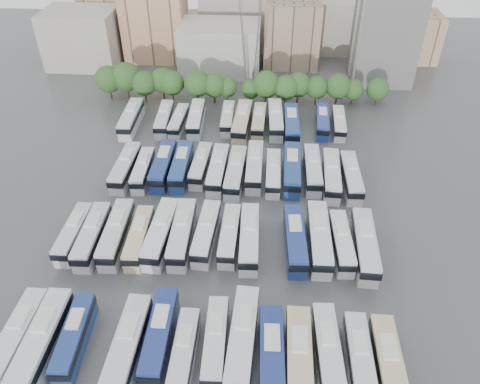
# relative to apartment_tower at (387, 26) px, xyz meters

# --- Properties ---
(ground) EXTENTS (220.00, 220.00, 0.00)m
(ground) POSITION_rel_apartment_tower_xyz_m (-34.00, -58.00, -13.00)
(ground) COLOR #424447
(ground) RESTS_ON ground
(tree_line) EXTENTS (66.28, 7.71, 8.41)m
(tree_line) POSITION_rel_apartment_tower_xyz_m (-37.14, -15.89, -8.63)
(tree_line) COLOR black
(tree_line) RESTS_ON ground
(city_buildings) EXTENTS (102.00, 35.00, 20.00)m
(city_buildings) POSITION_rel_apartment_tower_xyz_m (-41.46, 13.86, -5.13)
(city_buildings) COLOR #9E998E
(city_buildings) RESTS_ON ground
(apartment_tower) EXTENTS (14.00, 14.00, 26.00)m
(apartment_tower) POSITION_rel_apartment_tower_xyz_m (0.00, 0.00, 0.00)
(apartment_tower) COLOR silver
(apartment_tower) RESTS_ON ground
(electricity_pylon) EXTENTS (9.00, 6.91, 33.83)m
(electricity_pylon) POSITION_rel_apartment_tower_xyz_m (-32.00, -8.00, 5.66)
(electricity_pylon) COLOR slate
(electricity_pylon) RESTS_ON ground
(bus_r0_s0) EXTENTS (2.89, 12.60, 3.94)m
(bus_r0_s0) POSITION_rel_apartment_tower_xyz_m (-55.37, -82.25, -11.06)
(bus_r0_s0) COLOR silver
(bus_r0_s0) RESTS_ON ground
(bus_r0_s1) EXTENTS (2.97, 13.56, 4.25)m
(bus_r0_s1) POSITION_rel_apartment_tower_xyz_m (-52.23, -82.80, -10.91)
(bus_r0_s1) COLOR silver
(bus_r0_s1) RESTS_ON ground
(bus_r0_s2) EXTENTS (3.02, 11.31, 3.51)m
(bus_r0_s2) POSITION_rel_apartment_tower_xyz_m (-48.90, -81.64, -11.28)
(bus_r0_s2) COLOR navy
(bus_r0_s2) RESTS_ON ground
(bus_r0_s4) EXTENTS (3.11, 13.26, 4.15)m
(bus_r0_s4) POSITION_rel_apartment_tower_xyz_m (-42.18, -82.84, -10.96)
(bus_r0_s4) COLOR silver
(bus_r0_s4) RESTS_ON ground
(bus_r0_s5) EXTENTS (2.81, 12.24, 3.83)m
(bus_r0_s5) POSITION_rel_apartment_tower_xyz_m (-38.87, -80.89, -11.12)
(bus_r0_s5) COLOR navy
(bus_r0_s5) RESTS_ON ground
(bus_r0_s6) EXTENTS (2.40, 10.97, 3.44)m
(bus_r0_s6) POSITION_rel_apartment_tower_xyz_m (-35.67, -82.91, -11.31)
(bus_r0_s6) COLOR silver
(bus_r0_s6) RESTS_ON ground
(bus_r0_s7) EXTENTS (2.77, 11.38, 3.55)m
(bus_r0_s7) POSITION_rel_apartment_tower_xyz_m (-32.23, -81.14, -11.26)
(bus_r0_s7) COLOR silver
(bus_r0_s7) RESTS_ON ground
(bus_r0_s8) EXTENTS (3.51, 13.47, 4.19)m
(bus_r0_s8) POSITION_rel_apartment_tower_xyz_m (-29.10, -80.75, -10.94)
(bus_r0_s8) COLOR silver
(bus_r0_s8) RESTS_ON ground
(bus_r0_s9) EXTENTS (3.15, 12.86, 4.01)m
(bus_r0_s9) POSITION_rel_apartment_tower_xyz_m (-25.67, -83.14, -11.03)
(bus_r0_s9) COLOR navy
(bus_r0_s9) RESTS_ON ground
(bus_r0_s10) EXTENTS (2.96, 13.13, 4.11)m
(bus_r0_s10) POSITION_rel_apartment_tower_xyz_m (-22.62, -83.30, -10.98)
(bus_r0_s10) COLOR beige
(bus_r0_s10) RESTS_ON ground
(bus_r0_s11) EXTENTS (3.17, 12.32, 3.83)m
(bus_r0_s11) POSITION_rel_apartment_tower_xyz_m (-19.29, -81.96, -11.12)
(bus_r0_s11) COLOR silver
(bus_r0_s11) RESTS_ON ground
(bus_r0_s12) EXTENTS (2.60, 11.78, 3.69)m
(bus_r0_s12) POSITION_rel_apartment_tower_xyz_m (-15.80, -82.76, -11.19)
(bus_r0_s12) COLOR silver
(bus_r0_s12) RESTS_ON ground
(bus_r0_s13) EXTENTS (2.77, 12.47, 3.91)m
(bus_r0_s13) POSITION_rel_apartment_tower_xyz_m (-12.72, -83.41, -11.08)
(bus_r0_s13) COLOR beige
(bus_r0_s13) RESTS_ON ground
(bus_r1_s0) EXTENTS (2.59, 11.43, 3.58)m
(bus_r1_s0) POSITION_rel_apartment_tower_xyz_m (-55.25, -63.95, -11.24)
(bus_r1_s0) COLOR silver
(bus_r1_s0) RESTS_ON ground
(bus_r1_s1) EXTENTS (2.93, 12.35, 3.86)m
(bus_r1_s1) POSITION_rel_apartment_tower_xyz_m (-52.28, -64.45, -11.11)
(bus_r1_s1) COLOR silver
(bus_r1_s1) RESTS_ON ground
(bus_r1_s2) EXTENTS (3.14, 12.88, 4.02)m
(bus_r1_s2) POSITION_rel_apartment_tower_xyz_m (-48.86, -63.81, -11.03)
(bus_r1_s2) COLOR silver
(bus_r1_s2) RESTS_ON ground
(bus_r1_s3) EXTENTS (2.84, 11.60, 3.62)m
(bus_r1_s3) POSITION_rel_apartment_tower_xyz_m (-45.38, -64.21, -11.22)
(bus_r1_s3) COLOR beige
(bus_r1_s3) RESTS_ON ground
(bus_r1_s4) EXTENTS (3.50, 13.12, 4.08)m
(bus_r1_s4) POSITION_rel_apartment_tower_xyz_m (-42.28, -63.30, -11.00)
(bus_r1_s4) COLOR silver
(bus_r1_s4) RESTS_ON ground
(bus_r1_s5) EXTENTS (3.02, 12.93, 4.04)m
(bus_r1_s5) POSITION_rel_apartment_tower_xyz_m (-39.16, -63.18, -11.02)
(bus_r1_s5) COLOR silver
(bus_r1_s5) RESTS_ON ground
(bus_r1_s6) EXTENTS (3.26, 12.22, 3.80)m
(bus_r1_s6) POSITION_rel_apartment_tower_xyz_m (-35.63, -62.64, -11.14)
(bus_r1_s6) COLOR silver
(bus_r1_s6) RESTS_ON ground
(bus_r1_s7) EXTENTS (2.69, 11.45, 3.58)m
(bus_r1_s7) POSITION_rel_apartment_tower_xyz_m (-32.15, -62.78, -11.24)
(bus_r1_s7) COLOR silver
(bus_r1_s7) RESTS_ON ground
(bus_r1_s8) EXTENTS (3.05, 12.64, 3.95)m
(bus_r1_s8) POSITION_rel_apartment_tower_xyz_m (-29.19, -63.42, -11.06)
(bus_r1_s8) COLOR silver
(bus_r1_s8) RESTS_ON ground
(bus_r1_s10) EXTENTS (3.36, 12.79, 3.98)m
(bus_r1_s10) POSITION_rel_apartment_tower_xyz_m (-22.53, -63.29, -11.05)
(bus_r1_s10) COLOR navy
(bus_r1_s10) RESTS_ON ground
(bus_r1_s11) EXTENTS (3.03, 13.48, 4.22)m
(bus_r1_s11) POSITION_rel_apartment_tower_xyz_m (-19.02, -62.86, -10.93)
(bus_r1_s11) COLOR silver
(bus_r1_s11) RESTS_ON ground
(bus_r1_s12) EXTENTS (2.94, 11.59, 3.61)m
(bus_r1_s12) POSITION_rel_apartment_tower_xyz_m (-15.80, -63.25, -11.23)
(bus_r1_s12) COLOR silver
(bus_r1_s12) RESTS_ON ground
(bus_r1_s13) EXTENTS (3.33, 13.26, 4.13)m
(bus_r1_s13) POSITION_rel_apartment_tower_xyz_m (-12.57, -63.92, -10.97)
(bus_r1_s13) COLOR silver
(bus_r1_s13) RESTS_ON ground
(bus_r2_s1) EXTENTS (2.99, 12.55, 3.92)m
(bus_r2_s1) POSITION_rel_apartment_tower_xyz_m (-52.05, -46.56, -11.08)
(bus_r2_s1) COLOR silver
(bus_r2_s1) RESTS_ON ground
(bus_r2_s2) EXTENTS (2.74, 11.17, 3.48)m
(bus_r2_s2) POSITION_rel_apartment_tower_xyz_m (-48.91, -46.88, -11.29)
(bus_r2_s2) COLOR silver
(bus_r2_s2) RESTS_ON ground
(bus_r2_s3) EXTENTS (2.83, 12.92, 4.05)m
(bus_r2_s3) POSITION_rel_apartment_tower_xyz_m (-45.51, -45.54, -11.01)
(bus_r2_s3) COLOR navy
(bus_r2_s3) RESTS_ON ground
(bus_r2_s4) EXTENTS (2.83, 12.60, 3.95)m
(bus_r2_s4) POSITION_rel_apartment_tower_xyz_m (-42.25, -45.45, -11.06)
(bus_r2_s4) COLOR navy
(bus_r2_s4) RESTS_ON ground
(bus_r2_s5) EXTENTS (3.04, 11.58, 3.60)m
(bus_r2_s5) POSITION_rel_apartment_tower_xyz_m (-38.87, -44.81, -11.23)
(bus_r2_s5) COLOR silver
(bus_r2_s5) RESTS_ON ground
(bus_r2_s6) EXTENTS (3.08, 12.64, 3.94)m
(bus_r2_s6) POSITION_rel_apartment_tower_xyz_m (-35.63, -46.18, -11.06)
(bus_r2_s6) COLOR silver
(bus_r2_s6) RESTS_ON ground
(bus_r2_s7) EXTENTS (3.34, 12.92, 4.02)m
(bus_r2_s7) POSITION_rel_apartment_tower_xyz_m (-32.46, -46.88, -11.03)
(bus_r2_s7) COLOR silver
(bus_r2_s7) RESTS_ON ground
(bus_r2_s8) EXTENTS (2.83, 12.74, 3.99)m
(bus_r2_s8) POSITION_rel_apartment_tower_xyz_m (-29.23, -44.80, -11.04)
(bus_r2_s8) COLOR silver
(bus_r2_s8) RESTS_ON ground
(bus_r2_s9) EXTENTS (2.53, 11.52, 3.61)m
(bus_r2_s9) POSITION_rel_apartment_tower_xyz_m (-25.90, -46.31, -11.23)
(bus_r2_s9) COLOR white
(bus_r2_s9) RESTS_ON ground
(bus_r2_s10) EXTENTS (3.16, 13.42, 4.19)m
(bus_r2_s10) POSITION_rel_apartment_tower_xyz_m (-22.63, -45.35, -10.94)
(bus_r2_s10) COLOR navy
(bus_r2_s10) RESTS_ON ground
(bus_r2_s11) EXTENTS (2.75, 12.48, 3.91)m
(bus_r2_s11) POSITION_rel_apartment_tower_xyz_m (-18.98, -45.04, -11.08)
(bus_r2_s11) COLOR silver
(bus_r2_s11) RESTS_ON ground
(bus_r2_s12) EXTENTS (3.39, 12.90, 4.01)m
(bus_r2_s12) POSITION_rel_apartment_tower_xyz_m (-15.83, -46.60, -11.03)
(bus_r2_s12) COLOR silver
(bus_r2_s12) RESTS_ON ground
(bus_r2_s13) EXTENTS (2.83, 12.33, 3.86)m
(bus_r2_s13) POSITION_rel_apartment_tower_xyz_m (-12.47, -46.84, -11.11)
(bus_r2_s13) COLOR silver
(bus_r2_s13) RESTS_ON ground
(bus_r3_s0) EXTENTS (3.13, 13.04, 4.07)m
(bus_r3_s0) POSITION_rel_apartment_tower_xyz_m (-55.60, -28.87, -11.00)
(bus_r3_s0) COLOR silver
(bus_r3_s0) RESTS_ON ground
(bus_r3_s2) EXTENTS (3.13, 11.99, 3.73)m
(bus_r3_s2) POSITION_rel_apartment_tower_xyz_m (-48.76, -28.27, -11.17)
(bus_r3_s2) COLOR silver
(bus_r3_s2) RESTS_ON ground
(bus_r3_s3) EXTENTS (2.88, 11.15, 3.47)m
(bus_r3_s3) POSITION_rel_apartment_tower_xyz_m (-45.62, -28.83, -11.30)
(bus_r3_s3) COLOR silver
(bus_r3_s3) RESTS_ON ground
(bus_r3_s4) EXTENTS (3.16, 12.54, 3.91)m
(bus_r3_s4) POSITION_rel_apartment_tower_xyz_m (-42.15, -27.86, -11.08)
(bus_r3_s4) COLOR silver
(bus_r3_s4) RESTS_ON ground
(bus_r3_s6) EXTENTS (2.64, 11.20, 3.50)m
(bus_r3_s6) POSITION_rel_apartment_tower_xyz_m (-35.64, -26.89, -11.28)
(bus_r3_s6) COLOR silver
(bus_r3_s6) RESTS_ON ground
(bus_r3_s7) EXTENTS (3.65, 13.75, 4.27)m
(bus_r3_s7) POSITION_rel_apartment_tower_xyz_m (-32.46, -28.77, -10.90)
(bus_r3_s7) COLOR #C6B688
(bus_r3_s7) RESTS_ON ground
(bus_r3_s8) EXTENTS (2.86, 11.76, 3.67)m
(bus_r3_s8) POSITION_rel_apartment_tower_xyz_m (-29.04, -27.89, -11.20)
(bus_r3_s8) COLOR #C8B989
(bus_r3_s8) RESTS_ON ground
(bus_r3_s9) EXTENTS (3.39, 13.12, 4.08)m
(bus_r3_s9) POSITION_rel_apartment_tower_xyz_m (-25.66, -27.22, -11.00)
(bus_r3_s9) COLOR silver
(bus_r3_s9) RESTS_ON ground
(bus_r3_s10) EXTENTS (3.02, 13.23, 4.14)m
(bus_r3_s10) POSITION_rel_apartment_tower_xyz_m (-22.38, -29.30, -10.97)
(bus_r3_s10) COLOR navy
(bus_r3_s10) RESTS_ON ground
(bus_r3_s12) EXTENTS (3.10, 11.63, 3.61)m
(bus_r3_s12) POSITION_rel_apartment_tower_xyz_m (-15.95, -26.97, -11.23)
(bus_r3_s12) COLOR navy
(bus_r3_s12) RESTS_ON ground
(bus_r3_s13) EXTENTS (2.89, 11.06, 3.44)m
(bus_r3_s13) POSITION_rel_apartment_tower_xyz_m (-12.59, -27.37, -11.31)
(bus_r3_s13) COLOR silver
(bus_r3_s13) RESTS_ON ground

